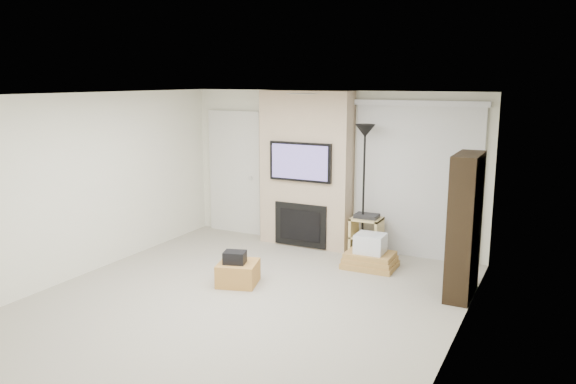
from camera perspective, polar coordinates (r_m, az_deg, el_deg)
The scene contains 16 objects.
floor at distance 7.04m, azimuth -4.49°, elevation -10.97°, with size 5.00×5.50×0.00m, color #A9A18F.
ceiling at distance 6.51m, azimuth -4.83°, elevation 9.83°, with size 5.00×5.50×0.00m, color white.
wall_back at distance 9.08m, azimuth 4.41°, elevation 2.34°, with size 5.00×2.50×0.00m, color white.
wall_front at distance 4.63m, azimuth -22.79°, elevation -7.42°, with size 5.00×2.50×0.00m, color white.
wall_left at distance 8.23m, azimuth -19.69°, elevation 0.76°, with size 5.50×2.50×0.00m, color white.
wall_right at distance 5.80m, azimuth 16.98°, elevation -3.32°, with size 5.50×2.50×0.00m, color white.
hvac_vent at distance 7.03m, azimuth 1.46°, elevation 9.95°, with size 0.35×0.18×0.01m, color silver.
ottoman at distance 7.54m, azimuth -5.09°, elevation -8.21°, with size 0.50×0.50×0.30m, color #B87F3B.
black_bag at distance 7.44m, azimuth -5.43°, elevation -6.62°, with size 0.28×0.22×0.16m, color black.
fireplace_wall at distance 9.03m, azimuth 1.85°, elevation 2.23°, with size 1.50×0.47×2.50m.
entry_door at distance 9.90m, azimuth -5.36°, elevation 1.93°, with size 1.02×0.11×2.14m.
vertical_blinds at distance 8.60m, azimuth 12.94°, elevation 1.74°, with size 1.98×0.10×2.37m.
floor_lamp at distance 8.43m, azimuth 7.78°, elevation 3.92°, with size 0.30×0.30×2.02m.
av_stand at distance 8.70m, azimuth 7.95°, elevation -4.25°, with size 0.45×0.38×0.66m.
box_stack at distance 8.21m, azimuth 8.33°, elevation -6.34°, with size 0.75×0.57×0.50m.
bookshelf at distance 7.24m, azimuth 17.50°, elevation -3.33°, with size 0.30×0.80×1.80m.
Camera 1 is at (3.41, -5.55, 2.67)m, focal length 35.00 mm.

